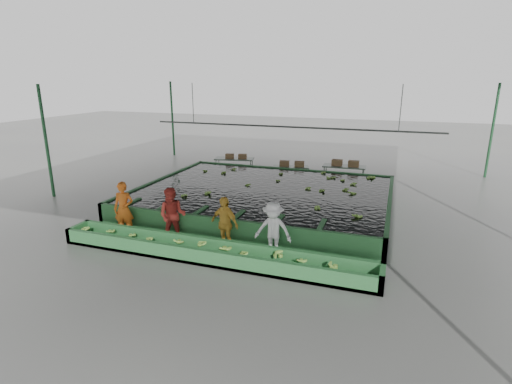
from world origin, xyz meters
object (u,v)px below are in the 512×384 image
(packing_table_mid, at_px, (291,174))
(worker_a, at_px, (124,209))
(worker_b, at_px, (173,216))
(box_stack_left, at_px, (236,158))
(box_stack_mid, at_px, (292,166))
(packing_table_left, at_px, (234,167))
(packing_table_right, at_px, (344,175))
(sorting_trough, at_px, (210,252))
(worker_c, at_px, (224,224))
(box_stack_right, at_px, (345,166))
(worker_d, at_px, (273,230))
(flotation_tank, at_px, (264,198))

(packing_table_mid, bearing_deg, worker_a, -111.59)
(worker_a, bearing_deg, worker_b, -14.58)
(box_stack_left, relative_size, box_stack_mid, 0.92)
(packing_table_left, height_order, packing_table_right, packing_table_left)
(sorting_trough, relative_size, packing_table_mid, 5.50)
(sorting_trough, bearing_deg, worker_c, 81.39)
(worker_c, xyz_separation_m, box_stack_right, (2.50, 9.40, 0.08))
(box_stack_mid, bearing_deg, worker_c, -88.95)
(sorting_trough, distance_m, box_stack_right, 10.55)
(worker_d, relative_size, packing_table_left, 0.83)
(packing_table_mid, bearing_deg, box_stack_right, 9.09)
(worker_b, distance_m, worker_c, 1.85)
(flotation_tank, height_order, packing_table_left, packing_table_left)
(worker_d, relative_size, packing_table_mid, 0.96)
(box_stack_right, bearing_deg, worker_d, -95.56)
(worker_d, bearing_deg, worker_c, 178.31)
(worker_b, bearing_deg, sorting_trough, -40.45)
(worker_b, relative_size, packing_table_mid, 1.03)
(worker_a, bearing_deg, packing_table_mid, 53.83)
(worker_a, height_order, packing_table_left, worker_a)
(worker_a, relative_size, packing_table_mid, 1.04)
(worker_b, xyz_separation_m, box_stack_left, (-1.56, 9.31, 0.03))
(sorting_trough, xyz_separation_m, worker_b, (-1.73, 0.80, 0.68))
(sorting_trough, bearing_deg, packing_table_mid, 90.48)
(flotation_tank, xyz_separation_m, box_stack_left, (-3.29, 5.01, 0.52))
(box_stack_right, bearing_deg, packing_table_left, -179.71)
(packing_table_mid, height_order, box_stack_mid, box_stack_mid)
(sorting_trough, xyz_separation_m, worker_d, (1.71, 0.80, 0.63))
(worker_a, bearing_deg, packing_table_left, 74.13)
(sorting_trough, height_order, worker_a, worker_a)
(box_stack_mid, bearing_deg, sorting_trough, -89.74)
(packing_table_mid, distance_m, box_stack_mid, 0.42)
(packing_table_left, xyz_separation_m, box_stack_mid, (3.37, -0.35, 0.35))
(worker_c, bearing_deg, worker_b, -163.59)
(packing_table_left, height_order, packing_table_mid, packing_table_left)
(worker_d, relative_size, box_stack_right, 1.31)
(worker_b, bearing_deg, packing_table_left, 84.65)
(worker_b, bearing_deg, flotation_tank, 52.54)
(packing_table_left, bearing_deg, packing_table_mid, -6.86)
(packing_table_mid, bearing_deg, packing_table_right, 9.92)
(packing_table_mid, xyz_separation_m, packing_table_right, (2.66, 0.47, 0.07))
(flotation_tank, distance_m, packing_table_right, 5.74)
(flotation_tank, relative_size, packing_table_left, 4.71)
(worker_b, height_order, packing_table_left, worker_b)
(worker_d, relative_size, box_stack_mid, 1.39)
(sorting_trough, distance_m, box_stack_mid, 9.83)
(worker_d, distance_m, box_stack_left, 10.57)
(packing_table_left, bearing_deg, box_stack_mid, -6.00)
(flotation_tank, xyz_separation_m, worker_d, (1.71, -4.30, 0.43))
(worker_a, relative_size, worker_d, 1.08)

